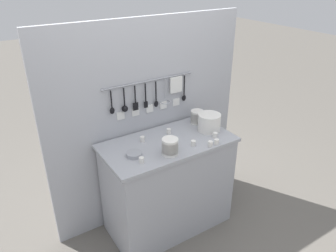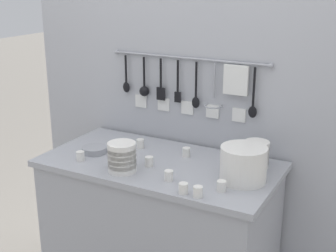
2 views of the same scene
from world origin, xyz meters
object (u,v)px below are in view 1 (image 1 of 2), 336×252
Objects in this scene: cup_front_right at (193,143)px; cup_centre at (169,131)px; cup_edge_near at (215,135)px; cup_back_right at (171,143)px; bowl_stack_wide_centre at (197,117)px; cup_edge_far at (217,142)px; steel_mixing_bowl at (134,154)px; bowl_stack_back_corner at (170,147)px; cup_beside_plates at (142,160)px; cup_front_left at (143,139)px; cup_back_left at (210,144)px; plate_stack at (209,122)px.

cup_centre is at bearing 101.04° from cup_front_right.
cup_back_right is at bearing 167.38° from cup_edge_near.
bowl_stack_wide_centre reaches higher than cup_edge_far.
bowl_stack_back_corner is at bearing -27.01° from steel_mixing_bowl.
bowl_stack_wide_centre is 2.71× the size of cup_front_right.
bowl_stack_wide_centre is at bearing 27.33° from cup_back_right.
cup_beside_plates is at bearing 179.87° from cup_front_right.
cup_beside_plates is 0.75m from cup_edge_near.
cup_beside_plates is 1.00× the size of cup_front_left.
cup_back_left is (0.12, -0.09, 0.00)m from cup_front_right.
cup_beside_plates is 0.34m from cup_front_left.
steel_mixing_bowl is 2.75× the size of cup_front_right.
plate_stack reaches higher than cup_back_left.
bowl_stack_back_corner is at bearing -177.43° from cup_front_right.
cup_beside_plates and cup_front_left have the same top height.
cup_front_left is 0.64m from cup_edge_far.
cup_beside_plates is 0.69m from cup_edge_far.
cup_edge_far is at bearing -36.70° from cup_front_left.
plate_stack is 0.30m from cup_back_left.
cup_front_right and cup_back_left have the same top height.
bowl_stack_wide_centre is at bearing 67.36° from cup_back_left.
cup_front_right is 0.25m from cup_edge_near.
cup_back_right is at bearing 145.74° from cup_back_left.
bowl_stack_back_corner reaches higher than cup_front_left.
steel_mixing_bowl is 0.48m from cup_centre.
plate_stack is 4.41× the size of cup_edge_far.
cup_centre is 0.27m from cup_front_left.
cup_edge_near is at bearing -43.14° from cup_centre.
cup_beside_plates is (0.00, -0.12, 0.01)m from steel_mixing_bowl.
plate_stack is 0.34m from cup_front_right.
bowl_stack_wide_centre is 0.99× the size of steel_mixing_bowl.
cup_back_right is (-0.10, -0.20, 0.00)m from cup_centre.
cup_centre is at bearing 0.46° from cup_front_left.
cup_centre is 0.53m from cup_beside_plates.
steel_mixing_bowl is 0.12m from cup_beside_plates.
bowl_stack_back_corner is 2.99× the size of cup_edge_near.
cup_edge_near is at bearing 36.27° from cup_back_left.
cup_edge_far is (0.24, -0.38, 0.00)m from cup_centre.
cup_back_right is at bearing -3.32° from steel_mixing_bowl.
cup_front_right is (-0.29, -0.34, -0.04)m from bowl_stack_wide_centre.
plate_stack reaches higher than cup_front_right.
plate_stack reaches higher than steel_mixing_bowl.
plate_stack is 4.41× the size of cup_back_right.
cup_front_left is (0.17, 0.17, 0.01)m from steel_mixing_bowl.
steel_mixing_bowl is at bearing 171.54° from cup_edge_near.
cup_front_right is (0.06, -0.30, 0.00)m from cup_centre.
cup_centre is at bearing 136.86° from cup_edge_near.
cup_front_right is at bearing -78.96° from cup_centre.
cup_edge_near is at bearing -97.72° from bowl_stack_wide_centre.
bowl_stack_wide_centre is at bearing 33.06° from bowl_stack_back_corner.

